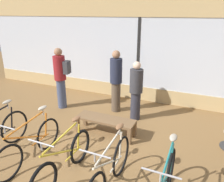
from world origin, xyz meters
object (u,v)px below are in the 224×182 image
at_px(bicycle_left, 31,144).
at_px(customer_near_rack, 116,80).
at_px(bicycle_center, 64,160).
at_px(bicycle_right, 110,171).
at_px(display_bench, 105,121).
at_px(customer_mid_floor, 136,90).
at_px(customer_by_window, 61,76).

distance_m(bicycle_left, customer_near_rack, 2.91).
height_order(bicycle_center, bicycle_right, bicycle_right).
height_order(bicycle_left, bicycle_center, bicycle_left).
distance_m(display_bench, customer_mid_floor, 1.21).
xyz_separation_m(customer_near_rack, customer_by_window, (-1.57, -0.42, 0.04)).
distance_m(bicycle_center, customer_mid_floor, 2.71).
distance_m(display_bench, customer_by_window, 2.15).
bearing_deg(customer_mid_floor, bicycle_left, -116.32).
relative_size(display_bench, customer_mid_floor, 0.89).
height_order(bicycle_left, customer_near_rack, customer_near_rack).
bearing_deg(bicycle_left, display_bench, 60.32).
bearing_deg(customer_near_rack, bicycle_left, -101.51).
distance_m(bicycle_left, customer_mid_floor, 2.85).
distance_m(bicycle_right, display_bench, 1.79).
xyz_separation_m(bicycle_right, display_bench, (-0.83, 1.59, -0.07)).
relative_size(bicycle_left, bicycle_center, 1.00).
distance_m(bicycle_center, bicycle_right, 0.83).
height_order(bicycle_left, customer_mid_floor, customer_mid_floor).
height_order(bicycle_left, customer_by_window, customer_by_window).
bearing_deg(display_bench, customer_by_window, 154.78).
bearing_deg(bicycle_right, bicycle_left, 177.01).
relative_size(display_bench, customer_near_rack, 0.79).
height_order(customer_near_rack, customer_by_window, customer_by_window).
relative_size(bicycle_left, bicycle_right, 0.99).
xyz_separation_m(bicycle_center, customer_near_rack, (-0.28, 2.92, 0.57)).
relative_size(bicycle_center, customer_by_window, 0.94).
height_order(display_bench, customer_mid_floor, customer_mid_floor).
bearing_deg(customer_by_window, bicycle_left, -67.12).
xyz_separation_m(bicycle_right, customer_by_window, (-2.69, 2.46, 0.58)).
distance_m(bicycle_left, customer_by_window, 2.64).
bearing_deg(display_bench, bicycle_left, -119.68).
bearing_deg(bicycle_right, customer_mid_floor, 99.47).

